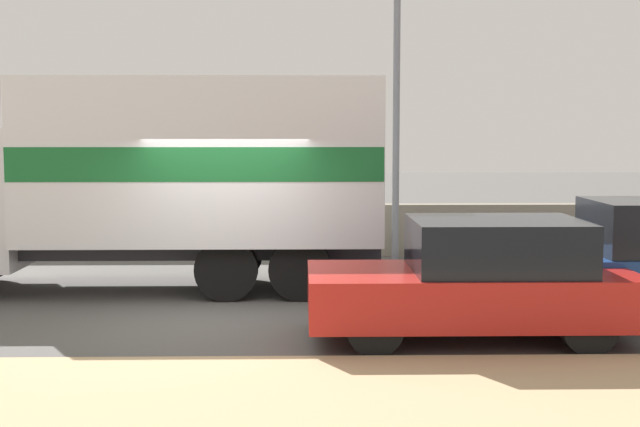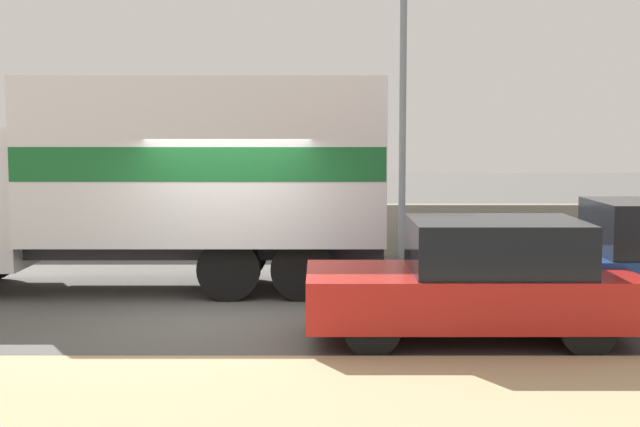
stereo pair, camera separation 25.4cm
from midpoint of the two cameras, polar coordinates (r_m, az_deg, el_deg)
name	(u,v)px [view 2 (the right image)]	position (r m, az deg, el deg)	size (l,w,h in m)	color
ground_plane	(220,319)	(12.62, -5.84, -6.73)	(80.00, 80.00, 0.00)	#514F4C
stone_wall_backdrop	(252,230)	(18.59, -3.96, -1.06)	(60.00, 0.35, 1.07)	gray
street_lamp	(402,31)	(17.91, 5.69, 11.58)	(0.56, 0.28, 8.00)	slate
box_truck	(160,173)	(14.75, -9.71, 2.60)	(7.86, 2.43, 3.44)	silver
car_hatchback	(476,281)	(11.40, 10.58, -4.24)	(4.08, 1.86, 1.53)	#B21E19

